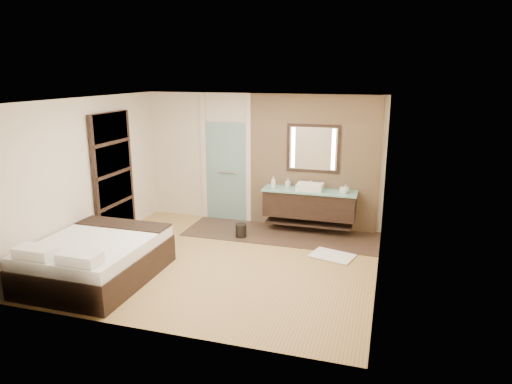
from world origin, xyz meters
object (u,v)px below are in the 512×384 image
(vanity, at_px, (309,204))
(bed, at_px, (97,259))
(waste_bin, at_px, (241,231))
(mirror_unit, at_px, (313,148))

(vanity, relative_size, bed, 0.90)
(bed, distance_m, waste_bin, 2.84)
(vanity, distance_m, waste_bin, 1.46)
(waste_bin, bearing_deg, vanity, 30.47)
(bed, bearing_deg, vanity, 48.45)
(mirror_unit, bearing_deg, vanity, -90.00)
(bed, xyz_separation_m, waste_bin, (1.55, 2.37, -0.19))
(vanity, height_order, bed, vanity)
(vanity, bearing_deg, bed, -131.80)
(mirror_unit, xyz_separation_m, waste_bin, (-1.20, -0.94, -1.52))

